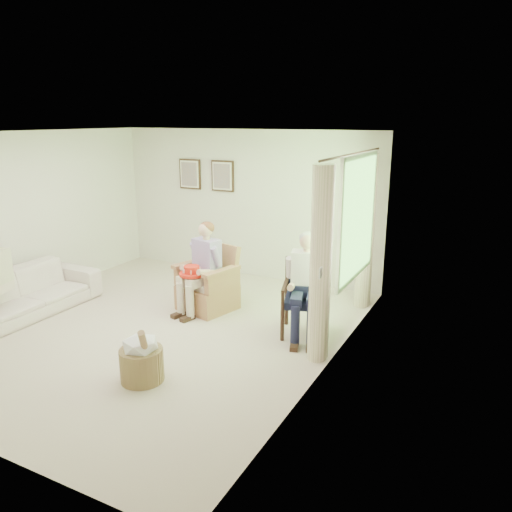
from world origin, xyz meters
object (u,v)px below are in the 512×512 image
(wicker_armchair, at_px, (209,289))
(sofa, at_px, (24,293))
(wood_armchair, at_px, (309,295))
(hatbox, at_px, (141,358))
(person_wicker, at_px, (203,262))
(red_hat, at_px, (192,272))
(person_dark, at_px, (305,278))

(wicker_armchair, height_order, sofa, wicker_armchair)
(wicker_armchair, bearing_deg, wood_armchair, 10.65)
(wood_armchair, height_order, hatbox, wood_armchair)
(sofa, height_order, hatbox, hatbox)
(person_wicker, bearing_deg, hatbox, -61.61)
(wood_armchair, xyz_separation_m, person_wicker, (-1.64, -0.02, 0.24))
(wood_armchair, relative_size, red_hat, 2.65)
(wicker_armchair, xyz_separation_m, person_dark, (1.64, -0.27, 0.49))
(wicker_armchair, bearing_deg, red_hat, -86.71)
(wicker_armchair, relative_size, person_wicker, 0.73)
(person_dark, xyz_separation_m, red_hat, (-1.71, -0.06, -0.14))
(sofa, bearing_deg, red_hat, -63.36)
(sofa, distance_m, person_dark, 4.10)
(sofa, height_order, red_hat, red_hat)
(wood_armchair, distance_m, red_hat, 1.73)
(hatbox, bearing_deg, sofa, 165.20)
(person_wicker, xyz_separation_m, red_hat, (-0.06, -0.20, -0.10))
(red_hat, height_order, hatbox, red_hat)
(wood_armchair, xyz_separation_m, sofa, (-3.90, -1.32, -0.20))
(wood_armchair, relative_size, hatbox, 1.37)
(wicker_armchair, relative_size, wood_armchair, 1.01)
(person_dark, bearing_deg, red_hat, 164.36)
(hatbox, bearing_deg, wood_armchair, 61.03)
(wood_armchair, distance_m, person_wicker, 1.66)
(red_hat, bearing_deg, wicker_armchair, 78.85)
(person_wicker, height_order, red_hat, person_wicker)
(wicker_armchair, height_order, person_dark, person_dark)
(wicker_armchair, xyz_separation_m, sofa, (-2.26, -1.43, 0.02))
(red_hat, distance_m, hatbox, 1.96)
(wood_armchair, distance_m, person_dark, 0.31)
(wood_armchair, relative_size, person_dark, 0.70)
(sofa, distance_m, person_wicker, 2.64)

